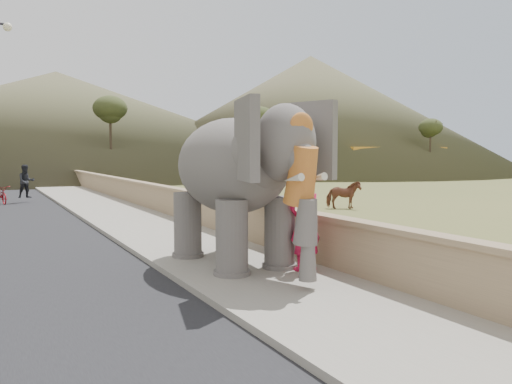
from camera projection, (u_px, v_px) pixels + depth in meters
ground at (327, 313)px, 7.78m from camera, size 160.00×160.00×0.00m
walkway at (144, 226)px, 16.51m from camera, size 3.00×120.00×0.15m
parapet at (191, 209)px, 17.27m from camera, size 0.30×120.00×1.10m
cow at (343, 195)px, 22.27m from camera, size 1.63×1.27×1.25m
distant_car at (246, 172)px, 47.43m from camera, size 4.33×1.99×1.44m
bus_white at (310, 162)px, 50.91m from camera, size 11.28×4.72×3.10m
bus_orange at (394, 162)px, 50.44m from camera, size 11.25×4.18×3.10m
hill_right at (310, 114)px, 69.88m from camera, size 56.00×56.00×16.00m
hill_far at (58, 121)px, 70.80m from camera, size 80.00×80.00×14.00m
elephant_and_man at (232, 187)px, 10.60m from camera, size 2.56×4.60×3.24m
motorcyclist at (14, 188)px, 24.56m from camera, size 2.06×1.79×1.92m
trees at (65, 135)px, 34.01m from camera, size 48.04×41.78×8.67m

